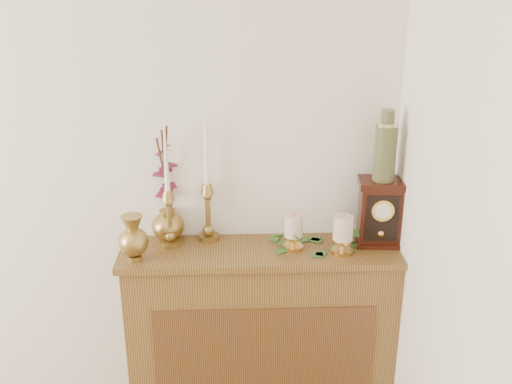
{
  "coord_description": "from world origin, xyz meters",
  "views": [
    {
      "loc": [
        1.28,
        -0.24,
        2.11
      ],
      "look_at": [
        1.37,
        2.05,
        1.22
      ],
      "focal_mm": 42.0,
      "sensor_mm": 36.0,
      "label": 1
    }
  ],
  "objects_px": {
    "candlestick_left": "(169,209)",
    "bud_vase": "(133,239)",
    "ginger_jar": "(166,186)",
    "mantel_clock": "(380,213)",
    "ceramic_vase": "(385,149)",
    "candlestick_center": "(208,203)"
  },
  "relations": [
    {
      "from": "candlestick_left",
      "to": "bud_vase",
      "type": "distance_m",
      "value": 0.21
    },
    {
      "from": "bud_vase",
      "to": "ginger_jar",
      "type": "bearing_deg",
      "value": 62.04
    },
    {
      "from": "ginger_jar",
      "to": "mantel_clock",
      "type": "height_order",
      "value": "ginger_jar"
    },
    {
      "from": "ceramic_vase",
      "to": "candlestick_left",
      "type": "bearing_deg",
      "value": 179.03
    },
    {
      "from": "mantel_clock",
      "to": "ceramic_vase",
      "type": "bearing_deg",
      "value": 90.0
    },
    {
      "from": "candlestick_center",
      "to": "ginger_jar",
      "type": "bearing_deg",
      "value": 166.48
    },
    {
      "from": "candlestick_left",
      "to": "ceramic_vase",
      "type": "height_order",
      "value": "ceramic_vase"
    },
    {
      "from": "candlestick_left",
      "to": "ginger_jar",
      "type": "bearing_deg",
      "value": 99.26
    },
    {
      "from": "candlestick_center",
      "to": "candlestick_left",
      "type": "bearing_deg",
      "value": -162.78
    },
    {
      "from": "candlestick_center",
      "to": "ceramic_vase",
      "type": "relative_size",
      "value": 1.8
    },
    {
      "from": "bud_vase",
      "to": "ceramic_vase",
      "type": "distance_m",
      "value": 1.12
    },
    {
      "from": "bud_vase",
      "to": "candlestick_center",
      "type": "bearing_deg",
      "value": 31.48
    },
    {
      "from": "candlestick_left",
      "to": "bud_vase",
      "type": "height_order",
      "value": "candlestick_left"
    },
    {
      "from": "candlestick_left",
      "to": "mantel_clock",
      "type": "relative_size",
      "value": 1.76
    },
    {
      "from": "bud_vase",
      "to": "ginger_jar",
      "type": "xyz_separation_m",
      "value": [
        0.12,
        0.23,
        0.14
      ]
    },
    {
      "from": "candlestick_left",
      "to": "ginger_jar",
      "type": "height_order",
      "value": "ginger_jar"
    },
    {
      "from": "bud_vase",
      "to": "ginger_jar",
      "type": "height_order",
      "value": "ginger_jar"
    },
    {
      "from": "mantel_clock",
      "to": "bud_vase",
      "type": "bearing_deg",
      "value": -168.58
    },
    {
      "from": "ginger_jar",
      "to": "bud_vase",
      "type": "bearing_deg",
      "value": -117.96
    },
    {
      "from": "candlestick_center",
      "to": "bud_vase",
      "type": "bearing_deg",
      "value": -148.52
    },
    {
      "from": "candlestick_left",
      "to": "bud_vase",
      "type": "xyz_separation_m",
      "value": [
        -0.14,
        -0.13,
        -0.07
      ]
    },
    {
      "from": "candlestick_center",
      "to": "ginger_jar",
      "type": "xyz_separation_m",
      "value": [
        -0.18,
        0.04,
        0.06
      ]
    }
  ]
}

